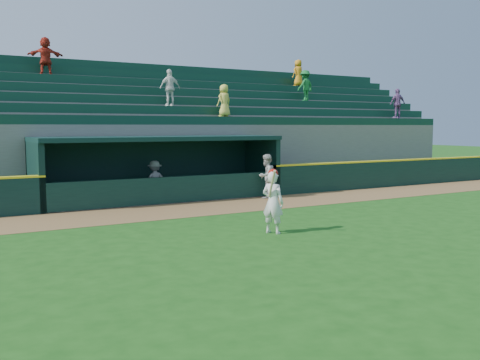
{
  "coord_description": "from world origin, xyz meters",
  "views": [
    {
      "loc": [
        -7.69,
        -11.65,
        2.84
      ],
      "look_at": [
        0.0,
        1.6,
        1.3
      ],
      "focal_mm": 40.0,
      "sensor_mm": 36.0,
      "label": 1
    }
  ],
  "objects": [
    {
      "name": "ground",
      "position": [
        0.0,
        0.0,
        0.0
      ],
      "size": [
        120.0,
        120.0,
        0.0
      ],
      "primitive_type": "plane",
      "color": "#1B4E13",
      "rests_on": "ground"
    },
    {
      "name": "warning_track",
      "position": [
        0.0,
        4.9,
        0.01
      ],
      "size": [
        40.0,
        3.0,
        0.01
      ],
      "primitive_type": "cube",
      "color": "brown",
      "rests_on": "ground"
    },
    {
      "name": "field_wall_right",
      "position": [
        12.25,
        6.55,
        0.6
      ],
      "size": [
        15.5,
        0.3,
        1.2
      ],
      "primitive_type": "cube",
      "color": "black",
      "rests_on": "ground"
    },
    {
      "name": "wall_stripe_right",
      "position": [
        12.25,
        6.55,
        1.23
      ],
      "size": [
        15.5,
        0.32,
        0.06
      ],
      "primitive_type": "cube",
      "color": "yellow",
      "rests_on": "field_wall_right"
    },
    {
      "name": "dugout_player_front",
      "position": [
        3.77,
        6.02,
        0.87
      ],
      "size": [
        1.04,
        0.94,
        1.75
      ],
      "primitive_type": "imported",
      "rotation": [
        0.0,
        0.0,
        3.54
      ],
      "color": "#A9A9A4",
      "rests_on": "ground"
    },
    {
      "name": "dugout_player_inside",
      "position": [
        -0.19,
        7.87,
        0.76
      ],
      "size": [
        0.99,
        0.58,
        1.52
      ],
      "primitive_type": "imported",
      "rotation": [
        0.0,
        0.0,
        3.16
      ],
      "color": "#9F9F9A",
      "rests_on": "ground"
    },
    {
      "name": "dugout",
      "position": [
        0.0,
        8.0,
        1.36
      ],
      "size": [
        9.4,
        2.8,
        2.46
      ],
      "color": "#61615C",
      "rests_on": "ground"
    },
    {
      "name": "stands",
      "position": [
        -0.0,
        12.57,
        2.39
      ],
      "size": [
        34.5,
        6.25,
        7.04
      ],
      "color": "slate",
      "rests_on": "ground"
    },
    {
      "name": "batter_at_plate",
      "position": [
        0.11,
        0.05,
        0.87
      ],
      "size": [
        0.64,
        0.84,
        1.74
      ],
      "color": "white",
      "rests_on": "ground"
    }
  ]
}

